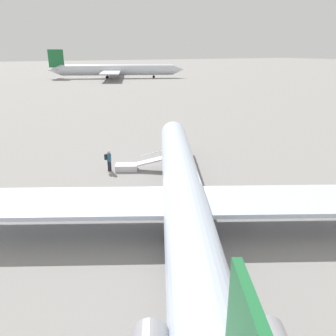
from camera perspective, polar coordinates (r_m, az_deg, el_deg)
name	(u,v)px	position (r m, az deg, el deg)	size (l,w,h in m)	color
ground_plane	(182,216)	(19.99, 2.49, -8.33)	(600.00, 600.00, 0.00)	gray
airplane_main	(184,195)	(18.37, 2.76, -4.69)	(30.73, 24.39, 6.09)	silver
airplane_far_left	(115,70)	(119.53, -9.15, 16.52)	(35.52, 45.28, 9.49)	silver
boarding_stairs	(131,166)	(27.35, -6.41, 0.37)	(2.54, 4.08, 1.57)	silver
passenger	(109,159)	(27.23, -10.30, 1.51)	(0.45, 0.57, 1.74)	#23232D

